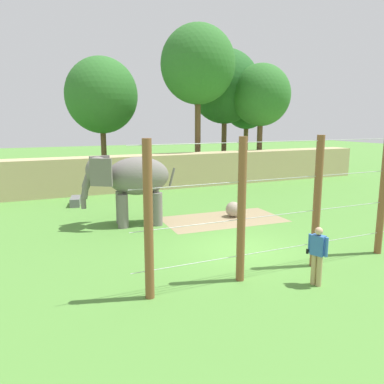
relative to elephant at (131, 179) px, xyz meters
The scene contains 13 objects.
ground_plane 5.87m from the elephant, 61.50° to the right, with size 120.00×120.00×0.00m, color #518938.
dirt_patch 4.64m from the elephant, 12.27° to the right, with size 5.51×3.00×0.01m, color #937F5B.
embankment_wall 8.83m from the elephant, 72.56° to the left, with size 36.00×1.80×2.28m, color tan.
elephant is the anchor object (origin of this frame).
enrichment_ball 5.09m from the elephant, ahead, with size 0.73×0.73×0.73m, color gray.
cable_fence 7.55m from the elephant, 69.88° to the right, with size 9.25×0.24×4.10m.
zookeeper 8.84m from the elephant, 70.28° to the right, with size 0.36×0.56×1.67m.
feed_trough 5.66m from the elephant, 108.96° to the left, with size 0.78×1.47×0.44m.
tree_far_left 14.80m from the elephant, 52.31° to the left, with size 5.50×5.50×11.47m.
tree_left_of_centre 16.53m from the elephant, 82.67° to the left, with size 5.78×5.78×9.56m.
tree_behind_wall 18.99m from the elephant, 48.31° to the left, with size 5.98×5.98×10.54m.
tree_right_of_centre 18.02m from the elephant, 37.59° to the left, with size 4.74×4.74×9.05m.
tree_far_right 22.88m from the elephant, 45.22° to the left, with size 4.44×4.44×8.38m.
Camera 1 is at (-6.91, -11.06, 4.51)m, focal length 35.61 mm.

